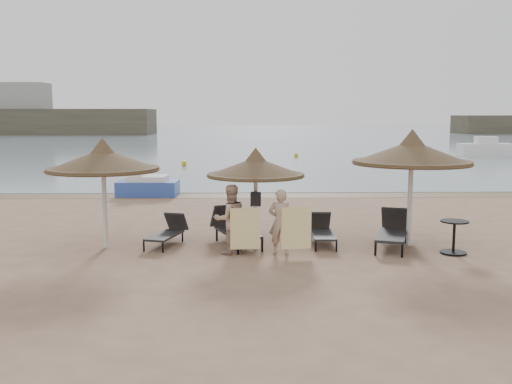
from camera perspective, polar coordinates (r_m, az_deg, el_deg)
The scene contains 21 objects.
ground at distance 13.85m, azimuth 1.85°, elevation -5.86°, with size 160.00×160.00×0.00m, color #97735A.
sea at distance 93.50m, azimuth -0.96°, elevation 5.84°, with size 200.00×140.00×0.03m, color slate.
wet_sand_strip at distance 23.09m, azimuth 0.52°, elevation -0.32°, with size 200.00×1.60×0.01m, color brown.
far_shore at distance 94.45m, azimuth -16.50°, elevation 7.30°, with size 150.00×54.80×12.00m.
palapa_left at distance 14.26m, azimuth -15.05°, elevation 3.07°, with size 2.74×2.74×2.71m.
palapa_center at distance 14.23m, azimuth -0.03°, elevation 2.48°, with size 2.47×2.47×2.45m.
palapa_right at distance 14.56m, azimuth 15.30°, elevation 3.78°, with size 2.94×2.94×2.91m.
lounger_far_left at distance 14.61m, azimuth -8.79°, elevation -3.91°, with size 0.98×1.72×0.73m.
lounger_near_left at distance 14.50m, azimuth -2.24°, elevation -3.56°, with size 1.37×2.16×0.92m.
lounger_near_right at distance 14.61m, azimuth 6.61°, elevation -3.85°, with size 0.59×1.67×0.74m.
lounger_far_right at distance 14.59m, azimuth 13.51°, elevation -3.75°, with size 1.28×2.11×0.90m.
side_table at distance 14.25m, azimuth 19.18°, elevation -4.38°, with size 0.65×0.65×0.79m.
person_left at distance 13.38m, azimuth -2.60°, elevation -2.18°, with size 0.88×0.57×1.91m, color tan.
person_right at distance 13.30m, azimuth 2.47°, elevation -2.48°, with size 0.83×0.54×1.80m, color tan.
towel_left at distance 13.08m, azimuth -1.09°, elevation -3.69°, with size 0.69×0.07×0.96m.
towel_right at distance 13.13m, azimuth 4.07°, elevation -3.62°, with size 0.70×0.11×0.98m.
bag_patterned at distance 14.51m, azimuth -0.05°, elevation -0.82°, with size 0.27×0.10×0.33m.
bag_dark at distance 14.17m, azimuth -0.02°, elevation -0.69°, with size 0.26×0.17×0.35m.
pedal_boat at distance 23.39m, azimuth -10.81°, elevation 0.66°, with size 2.43×1.50×1.11m.
buoy_left at distance 36.31m, azimuth -7.21°, elevation 2.87°, with size 0.34×0.34×0.34m, color gold.
buoy_mid at distance 43.48m, azimuth 4.04°, elevation 3.72°, with size 0.34×0.34×0.34m, color gold.
Camera 1 is at (-0.78, -13.44, 3.28)m, focal length 40.00 mm.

